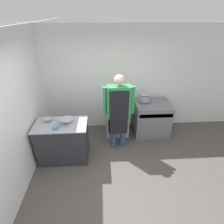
# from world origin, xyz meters

# --- Properties ---
(ground_plane) EXTENTS (14.00, 14.00, 0.00)m
(ground_plane) POSITION_xyz_m (0.00, 0.00, 0.00)
(ground_plane) COLOR #4C4742
(wall_back) EXTENTS (8.00, 0.05, 2.70)m
(wall_back) POSITION_xyz_m (0.00, 2.17, 1.35)
(wall_back) COLOR white
(wall_back) RESTS_ON ground_plane
(wall_left) EXTENTS (0.05, 8.00, 2.70)m
(wall_left) POSITION_xyz_m (-1.64, 1.00, 1.35)
(wall_left) COLOR white
(wall_left) RESTS_ON ground_plane
(prep_counter) EXTENTS (1.08, 0.62, 0.90)m
(prep_counter) POSITION_xyz_m (-1.03, 0.92, 0.45)
(prep_counter) COLOR #2D2D33
(prep_counter) RESTS_ON ground_plane
(stove) EXTENTS (0.89, 0.71, 0.91)m
(stove) POSITION_xyz_m (1.12, 1.74, 0.45)
(stove) COLOR slate
(stove) RESTS_ON ground_plane
(fridge_unit) EXTENTS (0.57, 0.60, 0.80)m
(fridge_unit) POSITION_xyz_m (0.22, 1.82, 0.40)
(fridge_unit) COLOR silver
(fridge_unit) RESTS_ON ground_plane
(person_cook) EXTENTS (0.69, 0.24, 1.81)m
(person_cook) POSITION_xyz_m (0.19, 1.23, 1.05)
(person_cook) COLOR #38476B
(person_cook) RESTS_ON ground_plane
(mixing_bowl) EXTENTS (0.27, 0.27, 0.11)m
(mixing_bowl) POSITION_xyz_m (-0.90, 0.94, 0.95)
(mixing_bowl) COLOR #9EA0A8
(mixing_bowl) RESTS_ON prep_counter
(small_bowl) EXTENTS (0.17, 0.17, 0.08)m
(small_bowl) POSITION_xyz_m (-1.29, 1.03, 0.94)
(small_bowl) COLOR #9EA0A8
(small_bowl) RESTS_ON prep_counter
(plastic_tub) EXTENTS (0.10, 0.10, 0.07)m
(plastic_tub) POSITION_xyz_m (-1.08, 0.76, 0.93)
(plastic_tub) COLOR teal
(plastic_tub) RESTS_ON prep_counter
(stock_pot) EXTENTS (0.28, 0.28, 0.21)m
(stock_pot) POSITION_xyz_m (0.92, 1.87, 1.01)
(stock_pot) COLOR #9EA0A8
(stock_pot) RESTS_ON stove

